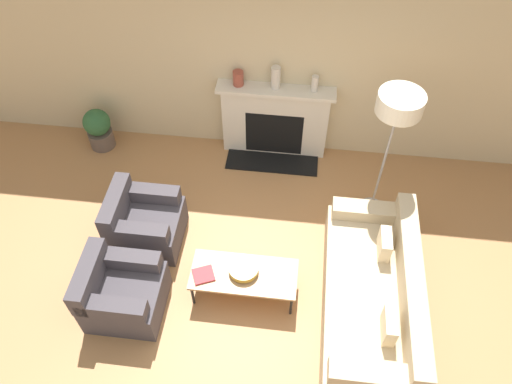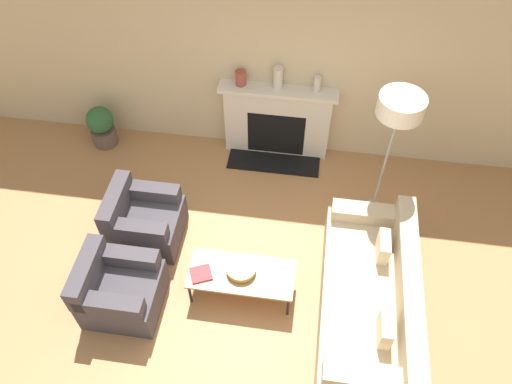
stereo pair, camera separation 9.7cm
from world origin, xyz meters
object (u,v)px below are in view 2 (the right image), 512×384
coffee_table (241,275)px  potted_plant (102,126)px  book (201,274)px  mantel_vase_center_right (317,84)px  armchair_far (143,221)px  bowl (241,269)px  floor_lamp (399,113)px  armchair_near (118,290)px  mantel_vase_left (241,78)px  mantel_vase_center_left (278,78)px  couch (371,297)px  fireplace (277,122)px

coffee_table → potted_plant: 3.21m
book → mantel_vase_center_right: 2.78m
armchair_far → mantel_vase_center_right: size_ratio=3.77×
bowl → floor_lamp: floor_lamp is taller
coffee_table → bowl: size_ratio=3.56×
coffee_table → mantel_vase_center_right: mantel_vase_center_right is taller
armchair_near → floor_lamp: size_ratio=0.44×
armchair_far → mantel_vase_left: 2.19m
coffee_table → mantel_vase_left: (-0.38, 2.36, 0.87)m
book → mantel_vase_center_left: (0.54, 2.44, 0.88)m
couch → mantel_vase_center_right: bearing=-160.9°
couch → armchair_near: couch is taller
coffee_table → floor_lamp: floor_lamp is taller
bowl → potted_plant: potted_plant is taller
floor_lamp → armchair_far: bearing=-163.6°
coffee_table → floor_lamp: 2.45m
fireplace → coffee_table: 2.36m
fireplace → bowl: 2.32m
book → mantel_vase_left: (0.06, 2.44, 0.83)m
bowl → fireplace: bearing=87.0°
fireplace → mantel_vase_left: 0.84m
fireplace → floor_lamp: floor_lamp is taller
armchair_near → coffee_table: armchair_near is taller
potted_plant → armchair_far: bearing=-55.2°
armchair_near → bowl: size_ratio=2.47×
fireplace → mantel_vase_center_left: (-0.01, 0.01, 0.73)m
floor_lamp → mantel_vase_center_right: size_ratio=8.63×
coffee_table → bowl: bowl is taller
fireplace → mantel_vase_left: mantel_vase_left is taller
book → floor_lamp: bearing=14.4°
armchair_far → bowl: armchair_far is taller
floor_lamp → mantel_vase_center_right: bearing=133.7°
mantel_vase_center_left → potted_plant: mantel_vase_center_left is taller
fireplace → couch: bearing=-61.0°
floor_lamp → mantel_vase_center_right: 1.37m
fireplace → bowl: size_ratio=4.70×
couch → floor_lamp: size_ratio=1.16×
fireplace → book: size_ratio=5.40×
fireplace → couch: fireplace is taller
fireplace → bowl: fireplace is taller
armchair_near → mantel_vase_center_right: mantel_vase_center_right is taller
mantel_vase_center_left → armchair_far: bearing=-128.8°
couch → coffee_table: size_ratio=1.84×
book → armchair_far: bearing=118.8°
mantel_vase_center_right → mantel_vase_center_left: bearing=180.0°
potted_plant → mantel_vase_center_right: bearing=4.1°
bowl → mantel_vase_left: size_ratio=1.65×
couch → armchair_far: 2.82m
potted_plant → mantel_vase_center_left: bearing=4.9°
armchair_near → potted_plant: (-1.07, 2.50, 0.02)m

